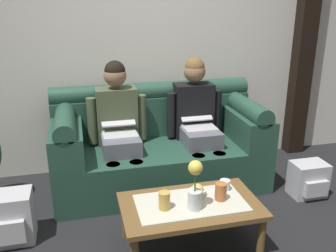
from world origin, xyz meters
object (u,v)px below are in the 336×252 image
couch (159,147)px  coffee_table (190,209)px  person_left (118,123)px  backpack_right (308,180)px  flower_vase (195,186)px  backpack_left (11,218)px  cup_far_center (164,201)px  cup_near_left (225,185)px  person_right (197,117)px  snack_bowl (197,191)px  cup_near_right (221,192)px

couch → coffee_table: (0.00, -1.06, -0.06)m
person_left → backpack_right: person_left is taller
flower_vase → backpack_left: (-1.29, 0.48, -0.35)m
cup_far_center → backpack_right: 1.60m
coffee_table → cup_far_center: cup_far_center is taller
cup_near_left → flower_vase: bearing=-146.5°
couch → backpack_right: 1.44m
person_right → person_left: bearing=-180.0°
couch → snack_bowl: couch is taller
backpack_left → backpack_right: bearing=1.5°
flower_vase → cup_near_left: flower_vase is taller
backpack_left → flower_vase: bearing=-20.2°
snack_bowl → backpack_left: snack_bowl is taller
person_right → flower_vase: 1.21m
coffee_table → cup_far_center: bearing=-169.7°
snack_bowl → cup_near_left: 0.23m
coffee_table → backpack_right: (1.29, 0.46, -0.16)m
coffee_table → flower_vase: (0.00, -0.09, 0.23)m
flower_vase → cup_near_right: (0.22, 0.07, -0.11)m
person_right → backpack_right: size_ratio=3.77×
flower_vase → cup_near_left: bearing=33.5°
person_right → snack_bowl: person_right is taller
person_left → snack_bowl: 1.11m
coffee_table → backpack_right: coffee_table is taller
couch → cup_far_center: 1.12m
snack_bowl → backpack_right: snack_bowl is taller
couch → snack_bowl: bearing=-85.6°
person_left → couch: bearing=0.3°
person_left → coffee_table: person_left is taller
cup_far_center → backpack_right: (1.49, 0.49, -0.28)m
coffee_table → backpack_left: (-1.29, 0.39, -0.13)m
person_right → flower_vase: person_right is taller
cup_near_left → cup_far_center: size_ratio=0.63×
flower_vase → backpack_left: size_ratio=0.93×
person_left → backpack_right: size_ratio=3.77×
coffee_table → cup_near_right: size_ratio=7.75×
couch → backpack_left: (-1.29, -0.67, -0.18)m
couch → cup_near_right: 1.10m
cup_far_center → person_left: bearing=99.3°
snack_bowl → cup_near_right: size_ratio=0.96×
coffee_table → backpack_left: backpack_left is taller
couch → cup_far_center: couch is taller
person_right → coffee_table: 1.17m
cup_far_center → backpack_left: 1.19m
person_left → cup_near_right: size_ratio=9.46×
person_right → cup_far_center: bearing=-118.1°
person_left → flower_vase: 1.21m
cup_near_left → backpack_left: 1.64m
flower_vase → cup_far_center: flower_vase is taller
couch → flower_vase: (0.00, -1.15, 0.17)m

